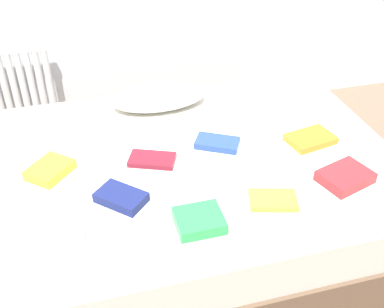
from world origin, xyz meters
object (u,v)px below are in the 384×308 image
textbook_green (199,221)px  textbook_maroon (152,160)px  bed (195,196)px  textbook_lime (273,200)px  pillow (158,97)px  textbook_blue (217,143)px  radiator (14,87)px  textbook_white (55,235)px  textbook_navy (121,197)px  textbook_red (345,177)px  textbook_yellow (50,170)px  textbook_orange (310,139)px

textbook_green → textbook_maroon: bearing=101.5°
bed → textbook_lime: textbook_lime is taller
pillow → textbook_blue: pillow is taller
textbook_green → textbook_blue: bearing=64.8°
radiator → textbook_maroon: size_ratio=2.48×
textbook_white → textbook_green: bearing=-29.3°
textbook_navy → textbook_red: (1.00, -0.13, 0.00)m
bed → textbook_navy: (-0.39, -0.24, 0.27)m
textbook_white → textbook_maroon: bearing=18.9°
textbook_navy → textbook_white: size_ratio=1.21×
bed → textbook_yellow: bearing=176.4°
bed → textbook_maroon: bearing=176.9°
textbook_blue → textbook_green: textbook_green is taller
pillow → textbook_green: pillow is taller
textbook_blue → textbook_yellow: 0.82m
textbook_lime → textbook_red: 0.38m
textbook_maroon → textbook_orange: bearing=19.6°
textbook_blue → textbook_green: bearing=-85.7°
radiator → textbook_white: (0.23, -1.60, 0.11)m
pillow → textbook_green: (-0.04, -1.00, -0.04)m
textbook_navy → textbook_white: bearing=-105.8°
textbook_red → textbook_lime: bearing=170.6°
radiator → textbook_navy: (0.51, -1.44, 0.11)m
textbook_blue → textbook_white: textbook_white is taller
textbook_lime → textbook_orange: 0.54m
pillow → textbook_lime: (0.30, -0.95, -0.05)m
pillow → textbook_white: size_ratio=3.13×
textbook_green → textbook_navy: bearing=140.8°
textbook_maroon → textbook_orange: textbook_orange is taller
textbook_lime → textbook_maroon: (-0.44, 0.43, -0.00)m
textbook_navy → textbook_green: 0.36m
textbook_white → textbook_green: 0.57m
radiator → pillow: (0.84, -0.67, 0.15)m
pillow → textbook_blue: size_ratio=2.50×
textbook_navy → textbook_orange: size_ratio=0.90×
radiator → textbook_red: bearing=-46.0°
pillow → textbook_red: 1.13m
textbook_white → pillow: bearing=34.5°
radiator → textbook_white: size_ratio=3.14×
pillow → textbook_orange: bearing=-40.1°
textbook_navy → textbook_yellow: textbook_yellow is taller
radiator → textbook_lime: size_ratio=2.68×
textbook_orange → textbook_red: 0.34m
bed → textbook_white: size_ratio=11.55×
radiator → textbook_orange: bearing=-39.1°
textbook_blue → textbook_orange: 0.48m
radiator → textbook_orange: 1.95m
bed → textbook_blue: size_ratio=9.24×
textbook_lime → bed: bearing=134.6°
textbook_navy → textbook_red: size_ratio=0.93×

